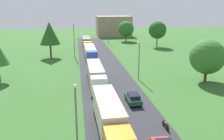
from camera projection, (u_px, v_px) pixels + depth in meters
name	position (u px, v px, depth m)	size (l,w,h in m)	color
road	(114.00, 96.00, 38.33)	(10.00, 140.00, 0.06)	#2B2B30
lane_marking_centre	(117.00, 101.00, 36.28)	(0.16, 122.74, 0.01)	white
truck_lead	(110.00, 117.00, 26.27)	(2.72, 12.88, 3.71)	orange
truck_second	(96.00, 74.00, 42.94)	(2.51, 13.28, 3.41)	white
truck_third	(90.00, 53.00, 61.88)	(2.58, 13.50, 3.48)	blue
truck_fourth	(87.00, 43.00, 78.15)	(2.50, 12.77, 3.69)	yellow
car_second	(133.00, 98.00, 35.26)	(1.83, 3.96, 1.48)	#19472D
motorcycle_courier	(166.00, 125.00, 28.07)	(0.28, 1.94, 0.91)	black
lamppost_lead	(76.00, 119.00, 21.35)	(0.36, 0.36, 7.36)	slate
lamppost_second	(139.00, 58.00, 45.66)	(0.36, 0.36, 7.41)	slate
lamppost_third	(74.00, 38.00, 66.16)	(0.36, 0.36, 9.29)	slate
lamppost_fourth	(108.00, 32.00, 89.06)	(0.36, 0.36, 7.98)	slate
tree_oak	(207.00, 57.00, 44.68)	(6.39, 6.39, 7.87)	#513823
tree_pine	(157.00, 30.00, 82.41)	(5.91, 5.91, 8.63)	#513823
tree_ash	(50.00, 33.00, 64.93)	(5.37, 5.37, 9.52)	#513823
tree_lime	(126.00, 29.00, 95.55)	(6.08, 6.08, 7.83)	#513823
distant_building	(114.00, 26.00, 113.02)	(15.52, 10.39, 8.89)	#9E846B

